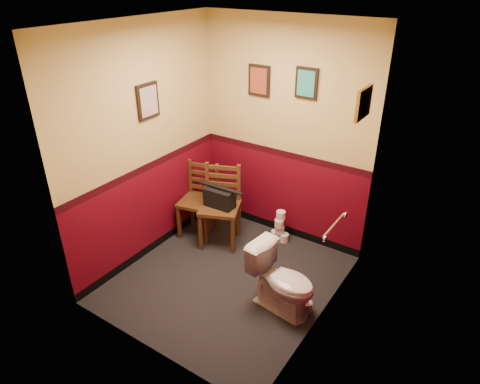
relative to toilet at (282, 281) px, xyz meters
The scene contains 17 objects.
floor 0.80m from the toilet, behind, with size 2.20×2.40×0.00m, color black.
ceiling 2.46m from the toilet, behind, with size 2.20×2.40×0.00m, color silver.
wall_back 1.77m from the toilet, 119.55° to the left, with size 2.20×2.70×0.00m, color #560615.
wall_front 1.67m from the toilet, 122.50° to the right, with size 2.20×2.70×0.00m, color #560615.
wall_left 2.08m from the toilet, behind, with size 2.40×2.70×0.00m, color #560615.
wall_right 1.07m from the toilet, 10.43° to the left, with size 2.40×2.70×0.00m, color #560615.
grab_bar 0.77m from the toilet, 42.48° to the left, with size 0.05×0.56×0.06m.
framed_print_back_a 2.30m from the toilet, 130.58° to the left, with size 0.28×0.04×0.36m.
framed_print_back_b 2.12m from the toilet, 110.61° to the left, with size 0.26×0.04×0.34m.
framed_print_left 2.35m from the toilet, behind, with size 0.04×0.30×0.38m.
framed_print_right 1.86m from the toilet, 61.78° to the left, with size 0.04×0.34×0.28m.
toilet is the anchor object (origin of this frame).
toilet_brush 0.39m from the toilet, 24.02° to the left, with size 0.10×0.10×0.37m.
chair_left 1.72m from the toilet, 156.68° to the left, with size 0.53×0.53×0.94m.
chair_right 1.42m from the toilet, 151.63° to the left, with size 0.61×0.61×1.00m.
handbag 1.40m from the toilet, 152.81° to the left, with size 0.37×0.19×0.27m.
tp_stack 1.25m from the toilet, 119.69° to the left, with size 0.24×0.15×0.42m.
Camera 1 is at (2.22, -3.10, 3.12)m, focal length 32.00 mm.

